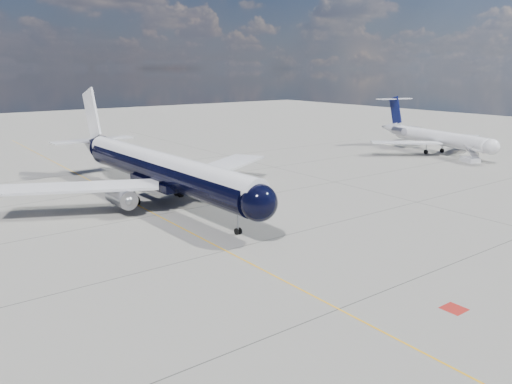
% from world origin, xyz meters
% --- Properties ---
extents(ground, '(320.00, 320.00, 0.00)m').
position_xyz_m(ground, '(0.00, 30.00, 0.00)').
color(ground, gray).
rests_on(ground, ground).
extents(taxiway_centerline, '(0.16, 160.00, 0.01)m').
position_xyz_m(taxiway_centerline, '(0.00, 25.00, 0.00)').
color(taxiway_centerline, '#EDA70C').
rests_on(taxiway_centerline, ground).
extents(red_marking, '(1.60, 1.60, 0.01)m').
position_xyz_m(red_marking, '(6.80, -10.00, 0.00)').
color(red_marking, maroon).
rests_on(red_marking, ground).
extents(main_airliner, '(40.44, 49.19, 14.22)m').
position_xyz_m(main_airliner, '(3.20, 31.23, 4.41)').
color(main_airliner, black).
rests_on(main_airliner, ground).
extents(regional_jet, '(27.87, 32.51, 11.10)m').
position_xyz_m(regional_jet, '(66.10, 32.82, 3.50)').
color(regional_jet, white).
rests_on(regional_jet, ground).
extents(boarding_stair, '(3.27, 3.64, 3.32)m').
position_xyz_m(boarding_stair, '(62.61, 21.80, 0.62)').
color(boarding_stair, white).
rests_on(boarding_stair, ground).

